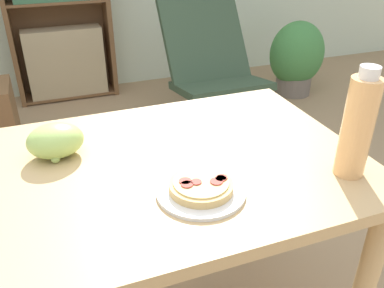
# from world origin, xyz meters

# --- Properties ---
(dining_table) EXTENTS (1.08, 0.76, 0.78)m
(dining_table) POSITION_xyz_m (0.04, -0.10, 0.65)
(dining_table) COLOR tan
(dining_table) RESTS_ON ground_plane
(pizza_on_plate) EXTENTS (0.22, 0.22, 0.04)m
(pizza_on_plate) POSITION_xyz_m (0.08, -0.27, 0.79)
(pizza_on_plate) COLOR white
(pizza_on_plate) RESTS_ON dining_table
(grape_bunch) EXTENTS (0.15, 0.12, 0.09)m
(grape_bunch) POSITION_xyz_m (-0.23, 0.04, 0.82)
(grape_bunch) COLOR #A8CC66
(grape_bunch) RESTS_ON dining_table
(drink_bottle) EXTENTS (0.08, 0.08, 0.29)m
(drink_bottle) POSITION_xyz_m (0.47, -0.32, 0.91)
(drink_bottle) COLOR #EFB270
(drink_bottle) RESTS_ON dining_table
(lounge_chair_far) EXTENTS (0.59, 0.76, 0.88)m
(lounge_chair_far) POSITION_xyz_m (0.87, 1.49, 0.29)
(lounge_chair_far) COLOR black
(lounge_chair_far) RESTS_ON ground_plane
(bookshelf) EXTENTS (0.80, 0.27, 1.58)m
(bookshelf) POSITION_xyz_m (-0.05, 2.46, 0.72)
(bookshelf) COLOR brown
(bookshelf) RESTS_ON ground_plane
(potted_plant_floor) EXTENTS (0.47, 0.40, 0.63)m
(potted_plant_floor) POSITION_xyz_m (1.79, 1.84, 0.32)
(potted_plant_floor) COLOR #70665B
(potted_plant_floor) RESTS_ON ground_plane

